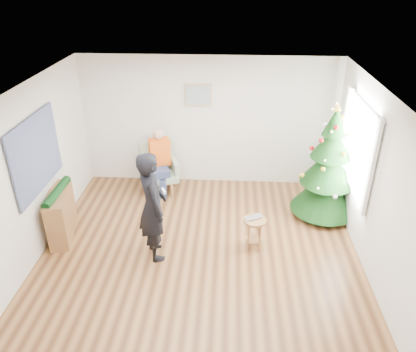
# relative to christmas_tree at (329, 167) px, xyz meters

# --- Properties ---
(floor) EXTENTS (5.00, 5.00, 0.00)m
(floor) POSITION_rel_christmas_tree_xyz_m (-2.15, -1.33, -0.95)
(floor) COLOR brown
(floor) RESTS_ON ground
(ceiling) EXTENTS (5.00, 5.00, 0.00)m
(ceiling) POSITION_rel_christmas_tree_xyz_m (-2.15, -1.33, 1.65)
(ceiling) COLOR white
(ceiling) RESTS_ON wall_back
(wall_back) EXTENTS (5.00, 0.00, 5.00)m
(wall_back) POSITION_rel_christmas_tree_xyz_m (-2.15, 1.17, 0.35)
(wall_back) COLOR silver
(wall_back) RESTS_ON floor
(wall_front) EXTENTS (5.00, 0.00, 5.00)m
(wall_front) POSITION_rel_christmas_tree_xyz_m (-2.15, -3.83, 0.35)
(wall_front) COLOR silver
(wall_front) RESTS_ON floor
(wall_left) EXTENTS (0.00, 5.00, 5.00)m
(wall_left) POSITION_rel_christmas_tree_xyz_m (-4.65, -1.33, 0.35)
(wall_left) COLOR silver
(wall_left) RESTS_ON floor
(wall_right) EXTENTS (0.00, 5.00, 5.00)m
(wall_right) POSITION_rel_christmas_tree_xyz_m (0.35, -1.33, 0.35)
(wall_right) COLOR silver
(wall_right) RESTS_ON floor
(window_panel) EXTENTS (0.04, 1.30, 1.40)m
(window_panel) POSITION_rel_christmas_tree_xyz_m (0.32, -0.33, 0.55)
(window_panel) COLOR white
(window_panel) RESTS_ON wall_right
(curtains) EXTENTS (0.05, 1.75, 1.50)m
(curtains) POSITION_rel_christmas_tree_xyz_m (0.29, -0.33, 0.55)
(curtains) COLOR white
(curtains) RESTS_ON wall_right
(christmas_tree) EXTENTS (1.16, 1.16, 2.11)m
(christmas_tree) POSITION_rel_christmas_tree_xyz_m (0.00, 0.00, 0.00)
(christmas_tree) COLOR #3F2816
(christmas_tree) RESTS_ON floor
(stool) EXTENTS (0.36, 0.36, 0.54)m
(stool) POSITION_rel_christmas_tree_xyz_m (-1.29, -1.08, -0.67)
(stool) COLOR brown
(stool) RESTS_ON floor
(laptop) EXTENTS (0.35, 0.31, 0.02)m
(laptop) POSITION_rel_christmas_tree_xyz_m (-1.29, -1.08, -0.39)
(laptop) COLOR silver
(laptop) RESTS_ON stool
(armchair) EXTENTS (0.85, 0.83, 0.97)m
(armchair) POSITION_rel_christmas_tree_xyz_m (-3.11, 0.73, -0.59)
(armchair) COLOR #8EA585
(armchair) RESTS_ON floor
(seated_person) EXTENTS (0.49, 0.63, 1.28)m
(seated_person) POSITION_rel_christmas_tree_xyz_m (-3.09, 0.69, -0.30)
(seated_person) COLOR navy
(seated_person) RESTS_ON armchair
(standing_man) EXTENTS (0.65, 0.76, 1.76)m
(standing_man) POSITION_rel_christmas_tree_xyz_m (-2.84, -1.33, -0.07)
(standing_man) COLOR black
(standing_man) RESTS_ON floor
(game_controller) EXTENTS (0.09, 0.13, 0.04)m
(game_controller) POSITION_rel_christmas_tree_xyz_m (-2.65, -1.36, 0.22)
(game_controller) COLOR white
(game_controller) RESTS_ON standing_man
(console) EXTENTS (0.51, 1.04, 0.80)m
(console) POSITION_rel_christmas_tree_xyz_m (-4.48, -0.90, -0.55)
(console) COLOR brown
(console) RESTS_ON floor
(garland) EXTENTS (0.14, 0.90, 0.14)m
(garland) POSITION_rel_christmas_tree_xyz_m (-4.48, -0.90, -0.13)
(garland) COLOR black
(garland) RESTS_ON console
(tapestry) EXTENTS (0.03, 1.50, 1.15)m
(tapestry) POSITION_rel_christmas_tree_xyz_m (-4.61, -1.03, 0.60)
(tapestry) COLOR black
(tapestry) RESTS_ON wall_left
(framed_picture) EXTENTS (0.52, 0.05, 0.42)m
(framed_picture) POSITION_rel_christmas_tree_xyz_m (-2.35, 1.14, 0.90)
(framed_picture) COLOR tan
(framed_picture) RESTS_ON wall_back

